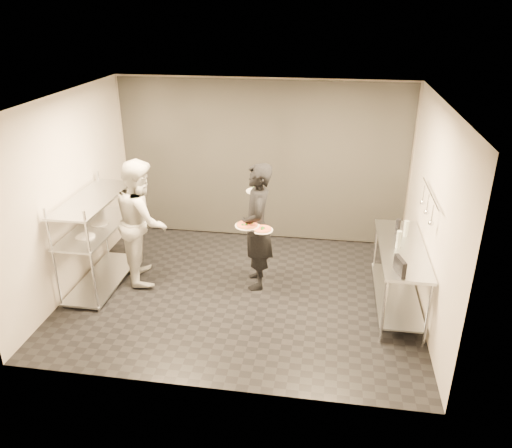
% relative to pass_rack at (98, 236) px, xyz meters
% --- Properties ---
extents(room_shell, '(5.00, 4.00, 2.80)m').
position_rel_pass_rack_xyz_m(room_shell, '(2.15, 1.18, 0.63)').
color(room_shell, black).
rests_on(room_shell, ground).
extents(pass_rack, '(0.60, 1.60, 1.50)m').
position_rel_pass_rack_xyz_m(pass_rack, '(0.00, 0.00, 0.00)').
color(pass_rack, silver).
rests_on(pass_rack, ground).
extents(prep_counter, '(0.60, 1.80, 0.92)m').
position_rel_pass_rack_xyz_m(prep_counter, '(4.33, 0.00, -0.14)').
color(prep_counter, silver).
rests_on(prep_counter, ground).
extents(utensil_rail, '(0.07, 1.20, 0.31)m').
position_rel_pass_rack_xyz_m(utensil_rail, '(4.58, 0.00, 0.78)').
color(utensil_rail, silver).
rests_on(utensil_rail, room_shell).
extents(waiter, '(0.57, 0.76, 1.89)m').
position_rel_pass_rack_xyz_m(waiter, '(2.32, 0.29, 0.18)').
color(waiter, black).
rests_on(waiter, ground).
extents(chef, '(0.99, 1.11, 1.88)m').
position_rel_pass_rack_xyz_m(chef, '(0.60, 0.27, 0.17)').
color(chef, beige).
rests_on(chef, ground).
extents(pizza_plate_near, '(0.35, 0.35, 0.05)m').
position_rel_pass_rack_xyz_m(pizza_plate_near, '(2.21, 0.11, 0.28)').
color(pizza_plate_near, white).
rests_on(pizza_plate_near, waiter).
extents(pizza_plate_far, '(0.30, 0.30, 0.05)m').
position_rel_pass_rack_xyz_m(pizza_plate_far, '(2.43, 0.05, 0.26)').
color(pizza_plate_far, white).
rests_on(pizza_plate_far, waiter).
extents(salad_plate, '(0.31, 0.31, 0.07)m').
position_rel_pass_rack_xyz_m(salad_plate, '(2.28, 0.57, 0.64)').
color(salad_plate, white).
rests_on(salad_plate, waiter).
extents(pos_monitor, '(0.13, 0.28, 0.20)m').
position_rel_pass_rack_xyz_m(pos_monitor, '(4.21, -0.72, 0.25)').
color(pos_monitor, black).
rests_on(pos_monitor, prep_counter).
extents(bottle_green, '(0.07, 0.07, 0.24)m').
position_rel_pass_rack_xyz_m(bottle_green, '(4.27, -0.01, 0.27)').
color(bottle_green, gray).
rests_on(bottle_green, prep_counter).
extents(bottle_clear, '(0.07, 0.07, 0.23)m').
position_rel_pass_rack_xyz_m(bottle_clear, '(4.41, 0.37, 0.26)').
color(bottle_clear, gray).
rests_on(bottle_clear, prep_counter).
extents(bottle_dark, '(0.07, 0.07, 0.23)m').
position_rel_pass_rack_xyz_m(bottle_dark, '(4.30, 0.41, 0.27)').
color(bottle_dark, black).
rests_on(bottle_dark, prep_counter).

